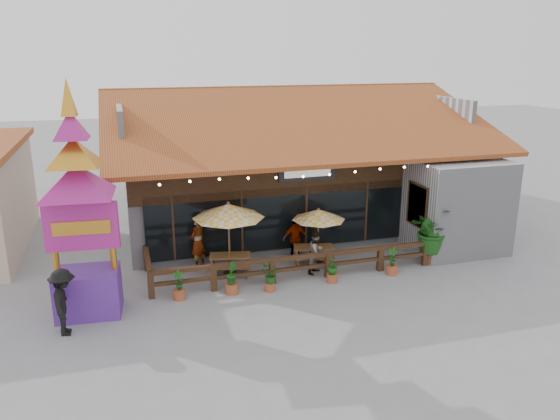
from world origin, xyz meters
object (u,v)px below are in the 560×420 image
object	(u,v)px
picnic_table_right	(313,252)
pedestrian	(64,302)
picnic_table_left	(230,261)
umbrella_left	(228,211)
tropical_plant	(432,231)
umbrella_right	(319,215)
thai_sign_tower	(77,186)

from	to	relation	value
picnic_table_right	pedestrian	bearing A→B (deg)	-160.79
picnic_table_left	pedestrian	xyz separation A→B (m)	(-5.22, -2.93, 0.49)
umbrella_left	picnic_table_left	size ratio (longest dim) A/B	1.77
picnic_table_left	umbrella_left	bearing A→B (deg)	-106.50
umbrella_left	tropical_plant	distance (m)	7.49
umbrella_right	pedestrian	size ratio (longest dim) A/B	1.22
thai_sign_tower	umbrella_right	bearing A→B (deg)	13.78
umbrella_right	pedestrian	bearing A→B (deg)	-160.29
picnic_table_right	pedestrian	distance (m)	8.83
umbrella_left	picnic_table_right	xyz separation A→B (m)	(3.14, 0.08, -1.85)
pedestrian	umbrella_left	bearing A→B (deg)	-60.08
picnic_table_left	thai_sign_tower	distance (m)	6.06
thai_sign_tower	umbrella_left	bearing A→B (deg)	20.40
umbrella_right	picnic_table_right	distance (m)	1.40
umbrella_left	picnic_table_right	world-z (taller)	umbrella_left
picnic_table_right	thai_sign_tower	size ratio (longest dim) A/B	0.23
umbrella_left	tropical_plant	size ratio (longest dim) A/B	1.37
umbrella_right	picnic_table_left	size ratio (longest dim) A/B	1.41
tropical_plant	pedestrian	xyz separation A→B (m)	(-12.53, -1.83, -0.26)
pedestrian	umbrella_right	bearing A→B (deg)	-68.93
umbrella_left	umbrella_right	xyz separation A→B (m)	(3.38, 0.24, -0.49)
thai_sign_tower	picnic_table_left	bearing A→B (deg)	21.41
thai_sign_tower	pedestrian	size ratio (longest dim) A/B	3.87
umbrella_left	picnic_table_right	bearing A→B (deg)	1.41
umbrella_right	umbrella_left	bearing A→B (deg)	-175.87
thai_sign_tower	pedestrian	distance (m)	3.22
umbrella_right	picnic_table_left	distance (m)	3.62
picnic_table_left	tropical_plant	xyz separation A→B (m)	(7.31, -1.10, 0.76)
umbrella_left	thai_sign_tower	xyz separation A→B (m)	(-4.61, -1.71, 1.60)
umbrella_right	pedestrian	xyz separation A→B (m)	(-8.57, -3.07, -0.87)
tropical_plant	umbrella_left	bearing A→B (deg)	172.31
umbrella_right	picnic_table_right	world-z (taller)	umbrella_right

